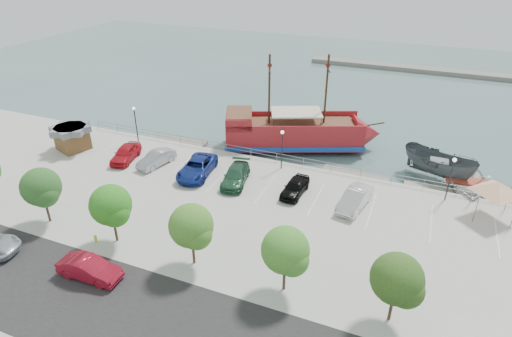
% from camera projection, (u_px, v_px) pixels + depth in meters
% --- Properties ---
extents(ground, '(160.00, 160.00, 0.00)m').
position_uv_depth(ground, '(258.00, 208.00, 39.94)').
color(ground, '#42625E').
extents(street, '(100.00, 8.00, 0.04)m').
position_uv_depth(street, '(160.00, 327.00, 26.44)').
color(street, black).
rests_on(street, land_slab).
extents(sidewalk, '(100.00, 4.00, 0.05)m').
position_uv_depth(sidewalk, '(206.00, 266.00, 31.32)').
color(sidewalk, '#B1AFA4').
rests_on(sidewalk, land_slab).
extents(seawall_railing, '(50.00, 0.06, 1.00)m').
position_uv_depth(seawall_railing, '(285.00, 159.00, 45.57)').
color(seawall_railing, gray).
rests_on(seawall_railing, land_slab).
extents(far_shore, '(40.00, 3.00, 0.80)m').
position_uv_depth(far_shore, '(416.00, 69.00, 81.18)').
color(far_shore, gray).
rests_on(far_shore, ground).
extents(pirate_ship, '(18.76, 11.69, 11.72)m').
position_uv_depth(pirate_ship, '(305.00, 133.00, 50.44)').
color(pirate_ship, maroon).
rests_on(pirate_ship, ground).
extents(patrol_boat, '(8.28, 6.03, 3.01)m').
position_uv_depth(patrol_boat, '(438.00, 167.00, 44.00)').
color(patrol_boat, '#434B4E').
rests_on(patrol_boat, ground).
extents(speedboat, '(6.01, 7.98, 1.57)m').
position_uv_depth(speedboat, '(467.00, 184.00, 42.27)').
color(speedboat, silver).
rests_on(speedboat, ground).
extents(dock_west, '(7.79, 3.15, 0.43)m').
position_uv_depth(dock_west, '(176.00, 143.00, 52.23)').
color(dock_west, gray).
rests_on(dock_west, ground).
extents(dock_mid, '(7.13, 2.32, 0.40)m').
position_uv_depth(dock_mid, '(355.00, 176.00, 44.89)').
color(dock_mid, gray).
rests_on(dock_mid, ground).
extents(dock_east, '(7.11, 2.39, 0.40)m').
position_uv_depth(dock_east, '(441.00, 192.00, 42.06)').
color(dock_east, gray).
rests_on(dock_east, ground).
extents(shed, '(4.30, 4.30, 2.77)m').
position_uv_depth(shed, '(72.00, 137.00, 48.21)').
color(shed, brown).
rests_on(shed, land_slab).
extents(canopy_tent, '(4.84, 4.84, 3.83)m').
position_uv_depth(canopy_tent, '(499.00, 182.00, 35.54)').
color(canopy_tent, slate).
rests_on(canopy_tent, land_slab).
extents(street_sedan, '(4.73, 1.80, 1.54)m').
position_uv_depth(street_sedan, '(89.00, 269.00, 29.99)').
color(street_sedan, maroon).
rests_on(street_sedan, street).
extents(fire_hydrant, '(0.24, 0.24, 0.69)m').
position_uv_depth(fire_hydrant, '(95.00, 238.00, 33.66)').
color(fire_hydrant, yellow).
rests_on(fire_hydrant, sidewalk).
extents(lamp_post_left, '(0.36, 0.36, 4.28)m').
position_uv_depth(lamp_post_left, '(135.00, 118.00, 49.41)').
color(lamp_post_left, black).
rests_on(lamp_post_left, land_slab).
extents(lamp_post_mid, '(0.36, 0.36, 4.28)m').
position_uv_depth(lamp_post_mid, '(282.00, 143.00, 43.37)').
color(lamp_post_mid, black).
rests_on(lamp_post_mid, land_slab).
extents(lamp_post_right, '(0.36, 0.36, 4.28)m').
position_uv_depth(lamp_post_right, '(452.00, 172.00, 38.00)').
color(lamp_post_right, black).
rests_on(lamp_post_right, land_slab).
extents(tree_b, '(3.30, 3.20, 5.00)m').
position_uv_depth(tree_b, '(42.00, 189.00, 34.69)').
color(tree_b, '#473321').
rests_on(tree_b, sidewalk).
extents(tree_c, '(3.30, 3.20, 5.00)m').
position_uv_depth(tree_c, '(112.00, 207.00, 32.34)').
color(tree_c, '#473321').
rests_on(tree_c, sidewalk).
extents(tree_d, '(3.30, 3.20, 5.00)m').
position_uv_depth(tree_d, '(192.00, 228.00, 29.99)').
color(tree_d, '#473321').
rests_on(tree_d, sidewalk).
extents(tree_e, '(3.30, 3.20, 5.00)m').
position_uv_depth(tree_e, '(287.00, 252.00, 27.64)').
color(tree_e, '#473321').
rests_on(tree_e, sidewalk).
extents(tree_f, '(3.30, 3.20, 5.00)m').
position_uv_depth(tree_f, '(399.00, 281.00, 25.29)').
color(tree_f, '#473321').
rests_on(tree_f, sidewalk).
extents(parked_car_a, '(2.90, 5.12, 1.64)m').
position_uv_depth(parked_car_a, '(126.00, 153.00, 46.07)').
color(parked_car_a, red).
rests_on(parked_car_a, land_slab).
extents(parked_car_b, '(2.50, 4.80, 1.50)m').
position_uv_depth(parked_car_b, '(156.00, 159.00, 45.06)').
color(parked_car_b, '#9FA1A6').
rests_on(parked_car_b, land_slab).
extents(parked_car_c, '(3.51, 6.25, 1.65)m').
position_uv_depth(parked_car_c, '(197.00, 167.00, 43.16)').
color(parked_car_c, navy).
rests_on(parked_car_c, land_slab).
extents(parked_car_d, '(3.15, 5.61, 1.54)m').
position_uv_depth(parked_car_d, '(236.00, 176.00, 41.77)').
color(parked_car_d, '#265438').
rests_on(parked_car_d, land_slab).
extents(parked_car_e, '(2.02, 4.47, 1.49)m').
position_uv_depth(parked_car_e, '(295.00, 187.00, 39.94)').
color(parked_car_e, black).
rests_on(parked_car_e, land_slab).
extents(parked_car_f, '(2.67, 5.29, 1.66)m').
position_uv_depth(parked_car_f, '(355.00, 199.00, 37.96)').
color(parked_car_f, silver).
rests_on(parked_car_f, land_slab).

